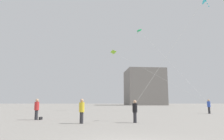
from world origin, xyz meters
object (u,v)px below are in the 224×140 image
object	(u,v)px
building_left_hall	(144,87)
person_in_black	(135,110)
kite_emerald_diamond	(140,31)
handbag_beside_flyer	(41,118)
person_in_yellow	(82,110)
kite_lime_delta	(117,54)
kite_cyan_diamond	(204,0)
person_in_blue	(209,106)
person_in_red	(37,108)

from	to	relation	value
building_left_hall	person_in_black	bearing A→B (deg)	-101.79
kite_emerald_diamond	handbag_beside_flyer	xyz separation A→B (m)	(-11.80, -16.81, -13.95)
person_in_yellow	handbag_beside_flyer	distance (m)	5.00
building_left_hall	kite_emerald_diamond	bearing A→B (deg)	-101.73
person_in_black	handbag_beside_flyer	size ratio (longest dim) A/B	5.11
person_in_yellow	kite_lime_delta	size ratio (longest dim) A/B	0.14
kite_emerald_diamond	building_left_hall	size ratio (longest dim) A/B	0.76
kite_cyan_diamond	handbag_beside_flyer	bearing A→B (deg)	173.28
person_in_blue	person_in_yellow	world-z (taller)	person_in_blue
person_in_red	kite_emerald_diamond	xyz separation A→B (m)	(12.15, 16.91, 13.10)
person_in_yellow	kite_cyan_diamond	size ratio (longest dim) A/B	0.18
person_in_yellow	kite_lime_delta	distance (m)	22.80
person_in_black	person_in_blue	bearing A→B (deg)	98.61
kite_lime_delta	handbag_beside_flyer	distance (m)	21.44
person_in_red	person_in_yellow	distance (m)	5.14
person_in_black	building_left_hall	distance (m)	76.79
person_in_black	kite_cyan_diamond	distance (m)	11.48
person_in_yellow	kite_emerald_diamond	bearing A→B (deg)	28.72
person_in_yellow	building_left_hall	xyz separation A→B (m)	(19.49, 75.26, 6.86)
kite_cyan_diamond	building_left_hall	xyz separation A→B (m)	(9.20, 73.77, -2.53)
kite_lime_delta	building_left_hall	distance (m)	56.89
kite_emerald_diamond	person_in_black	bearing A→B (deg)	-101.97
person_in_blue	building_left_hall	bearing A→B (deg)	175.36
person_in_red	kite_lime_delta	size ratio (longest dim) A/B	0.14
kite_emerald_diamond	person_in_red	bearing A→B (deg)	-125.69
person_in_red	person_in_yellow	xyz separation A→B (m)	(4.15, -3.05, -0.02)
person_in_blue	handbag_beside_flyer	bearing A→B (deg)	-67.65
person_in_black	kite_emerald_diamond	distance (m)	23.95
person_in_red	kite_cyan_diamond	world-z (taller)	kite_cyan_diamond
person_in_blue	kite_cyan_diamond	bearing A→B (deg)	-26.97
kite_cyan_diamond	handbag_beside_flyer	size ratio (longest dim) A/B	30.00
person_in_black	building_left_hall	xyz separation A→B (m)	(15.63, 74.86, 6.91)
person_in_red	handbag_beside_flyer	world-z (taller)	person_in_red
person_in_red	person_in_yellow	world-z (taller)	person_in_red
kite_emerald_diamond	kite_lime_delta	distance (m)	5.85
person_in_red	building_left_hall	xyz separation A→B (m)	(23.63, 72.21, 6.84)
person_in_blue	kite_cyan_diamond	distance (m)	14.27
person_in_black	handbag_beside_flyer	distance (m)	8.17
person_in_black	person_in_yellow	bearing A→B (deg)	-119.45
person_in_black	building_left_hall	world-z (taller)	building_left_hall
kite_emerald_diamond	kite_lime_delta	bearing A→B (deg)	171.30
kite_lime_delta	handbag_beside_flyer	size ratio (longest dim) A/B	38.47
kite_cyan_diamond	person_in_blue	bearing A→B (deg)	63.72
kite_lime_delta	kite_cyan_diamond	size ratio (longest dim) A/B	1.28
person_in_blue	kite_cyan_diamond	xyz separation A→B (m)	(-4.78, -9.68, 9.34)
person_in_blue	person_in_yellow	size ratio (longest dim) A/B	1.06
kite_cyan_diamond	person_in_yellow	bearing A→B (deg)	-171.77
kite_emerald_diamond	kite_cyan_diamond	distance (m)	18.98
person_in_yellow	person_in_black	world-z (taller)	person_in_yellow
person_in_black	kite_cyan_diamond	xyz separation A→B (m)	(6.43, 1.09, 9.44)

